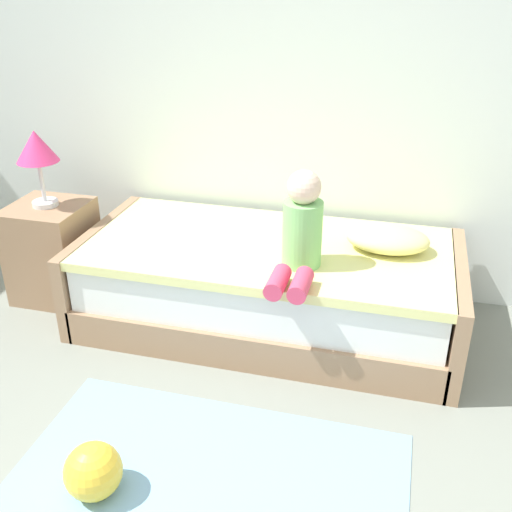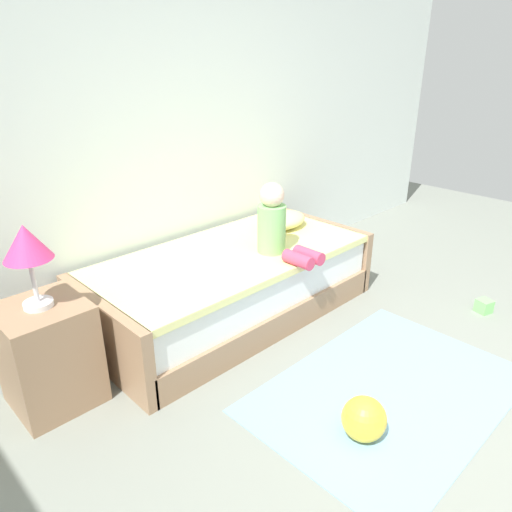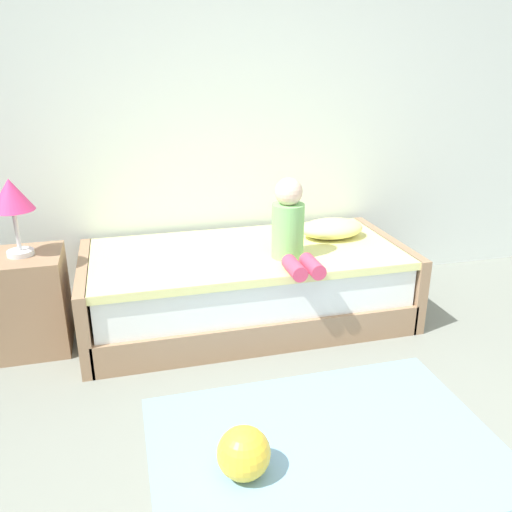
{
  "view_description": "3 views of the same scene",
  "coord_description": "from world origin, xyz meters",
  "px_view_note": "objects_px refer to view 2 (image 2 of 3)",
  "views": [
    {
      "loc": [
        0.76,
        -0.88,
        1.9
      ],
      "look_at": [
        0.06,
        1.75,
        0.55
      ],
      "focal_mm": 41.93,
      "sensor_mm": 36.0,
      "label": 1
    },
    {
      "loc": [
        -1.99,
        -0.35,
        1.82
      ],
      "look_at": [
        0.06,
        1.75,
        0.55
      ],
      "focal_mm": 33.34,
      "sensor_mm": 36.0,
      "label": 2
    },
    {
      "loc": [
        -0.69,
        -1.11,
        1.67
      ],
      "look_at": [
        0.06,
        1.75,
        0.55
      ],
      "focal_mm": 36.78,
      "sensor_mm": 36.0,
      "label": 3
    }
  ],
  "objects_px": {
    "toy_ball": "(364,419)",
    "nightstand": "(49,355)",
    "pillow": "(282,220)",
    "child_figure": "(277,226)",
    "bed": "(232,284)",
    "toy_block": "(484,306)",
    "table_lamp": "(27,247)"
  },
  "relations": [
    {
      "from": "bed",
      "to": "table_lamp",
      "type": "height_order",
      "value": "table_lamp"
    },
    {
      "from": "table_lamp",
      "to": "child_figure",
      "type": "bearing_deg",
      "value": -7.7
    },
    {
      "from": "child_figure",
      "to": "pillow",
      "type": "relative_size",
      "value": 1.16
    },
    {
      "from": "bed",
      "to": "toy_block",
      "type": "xyz_separation_m",
      "value": [
        1.37,
        -1.31,
        -0.2
      ]
    },
    {
      "from": "toy_ball",
      "to": "nightstand",
      "type": "bearing_deg",
      "value": 125.89
    },
    {
      "from": "nightstand",
      "to": "child_figure",
      "type": "xyz_separation_m",
      "value": [
        1.57,
        -0.21,
        0.4
      ]
    },
    {
      "from": "bed",
      "to": "pillow",
      "type": "distance_m",
      "value": 0.72
    },
    {
      "from": "bed",
      "to": "child_figure",
      "type": "xyz_separation_m",
      "value": [
        0.22,
        -0.23,
        0.46
      ]
    },
    {
      "from": "bed",
      "to": "child_figure",
      "type": "distance_m",
      "value": 0.56
    },
    {
      "from": "table_lamp",
      "to": "pillow",
      "type": "xyz_separation_m",
      "value": [
        1.99,
        0.12,
        -0.37
      ]
    },
    {
      "from": "nightstand",
      "to": "child_figure",
      "type": "height_order",
      "value": "child_figure"
    },
    {
      "from": "table_lamp",
      "to": "child_figure",
      "type": "xyz_separation_m",
      "value": [
        1.57,
        -0.21,
        -0.23
      ]
    },
    {
      "from": "toy_block",
      "to": "child_figure",
      "type": "bearing_deg",
      "value": 136.8
    },
    {
      "from": "table_lamp",
      "to": "pillow",
      "type": "bearing_deg",
      "value": 3.34
    },
    {
      "from": "bed",
      "to": "table_lamp",
      "type": "distance_m",
      "value": 1.52
    },
    {
      "from": "table_lamp",
      "to": "child_figure",
      "type": "distance_m",
      "value": 1.6
    },
    {
      "from": "nightstand",
      "to": "table_lamp",
      "type": "relative_size",
      "value": 1.33
    },
    {
      "from": "toy_block",
      "to": "table_lamp",
      "type": "bearing_deg",
      "value": 154.59
    },
    {
      "from": "child_figure",
      "to": "pillow",
      "type": "xyz_separation_m",
      "value": [
        0.41,
        0.33,
        -0.14
      ]
    },
    {
      "from": "nightstand",
      "to": "pillow",
      "type": "distance_m",
      "value": 2.01
    },
    {
      "from": "bed",
      "to": "table_lamp",
      "type": "relative_size",
      "value": 4.69
    },
    {
      "from": "pillow",
      "to": "toy_ball",
      "type": "relative_size",
      "value": 1.91
    },
    {
      "from": "table_lamp",
      "to": "toy_ball",
      "type": "xyz_separation_m",
      "value": [
        1.0,
        -1.38,
        -0.82
      ]
    },
    {
      "from": "nightstand",
      "to": "toy_block",
      "type": "height_order",
      "value": "nightstand"
    },
    {
      "from": "table_lamp",
      "to": "toy_ball",
      "type": "distance_m",
      "value": 1.89
    },
    {
      "from": "pillow",
      "to": "toy_ball",
      "type": "distance_m",
      "value": 1.85
    },
    {
      "from": "bed",
      "to": "toy_block",
      "type": "bearing_deg",
      "value": -43.64
    },
    {
      "from": "bed",
      "to": "pillow",
      "type": "bearing_deg",
      "value": 8.93
    },
    {
      "from": "nightstand",
      "to": "toy_ball",
      "type": "bearing_deg",
      "value": -54.11
    },
    {
      "from": "bed",
      "to": "nightstand",
      "type": "xyz_separation_m",
      "value": [
        -1.35,
        -0.02,
        0.05
      ]
    },
    {
      "from": "pillow",
      "to": "child_figure",
      "type": "bearing_deg",
      "value": -141.61
    },
    {
      "from": "nightstand",
      "to": "child_figure",
      "type": "distance_m",
      "value": 1.64
    }
  ]
}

